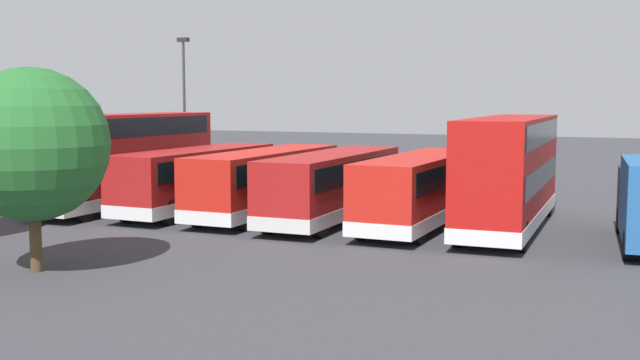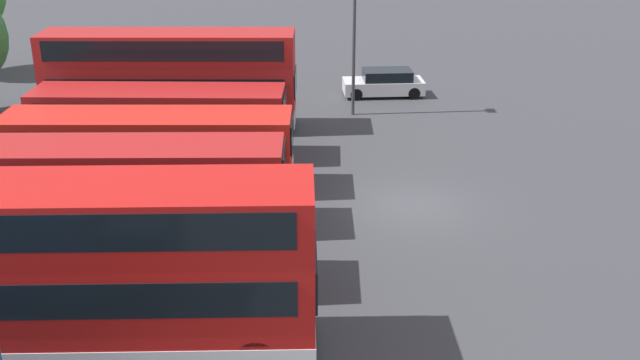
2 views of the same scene
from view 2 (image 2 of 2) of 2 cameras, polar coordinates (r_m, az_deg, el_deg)
ground_plane at (r=27.71m, az=6.97°, el=-1.94°), size 140.00×140.00×0.00m
bus_double_decker_near_end at (r=19.16m, az=-18.09°, el=-6.21°), size 2.78×11.68×4.55m
bus_single_deck_second at (r=22.67m, az=-16.69°, el=-3.88°), size 2.83×10.74×2.95m
bus_single_deck_third at (r=26.14m, az=-14.66°, el=-0.16°), size 2.61×10.89×2.95m
bus_single_deck_fourth at (r=29.15m, az=-12.72°, el=2.33°), size 2.72×10.80×2.95m
bus_single_deck_fifth at (r=32.45m, az=-11.91°, el=4.40°), size 2.87×10.50×2.95m
bus_double_decker_sixth at (r=35.96m, az=-11.16°, el=7.54°), size 2.74×11.57×4.55m
car_hatchback_silver at (r=41.39m, az=4.85°, el=7.26°), size 2.04×4.38×1.43m
lamp_post_tall at (r=36.96m, az=2.60°, el=12.55°), size 0.70×0.30×8.86m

